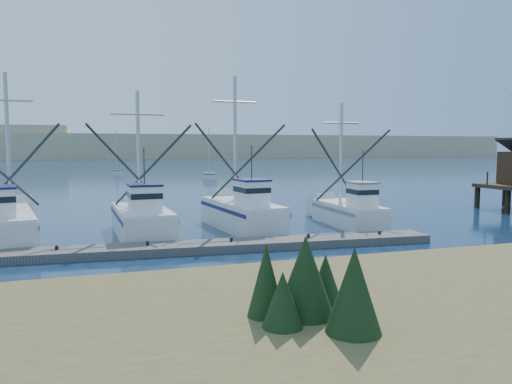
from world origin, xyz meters
TOP-DOWN VIEW (x-y plane):
  - ground at (0.00, 0.00)m, footprint 500.00×500.00m
  - shore_bank at (-8.00, -10.00)m, footprint 40.00×10.00m
  - floating_dock at (-9.36, 5.17)m, footprint 28.89×3.84m
  - dune_ridge at (0.00, 210.00)m, footprint 360.00×60.00m
  - trawler_fleet at (-9.73, 10.05)m, footprint 29.10×8.84m
  - sailboat_near at (5.47, 56.72)m, footprint 2.87×6.66m
  - sailboat_far at (-7.63, 71.12)m, footprint 1.88×5.02m

SIDE VIEW (x-z plane):
  - ground at x=0.00m, z-range 0.00..0.00m
  - floating_dock at x=-9.36m, z-range 0.00..0.38m
  - sailboat_near at x=5.47m, z-range -3.56..4.54m
  - sailboat_far at x=-7.63m, z-range -3.54..4.56m
  - shore_bank at x=-8.00m, z-range 0.00..1.60m
  - trawler_fleet at x=-9.73m, z-range -3.70..5.61m
  - dune_ridge at x=0.00m, z-range 0.00..10.00m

